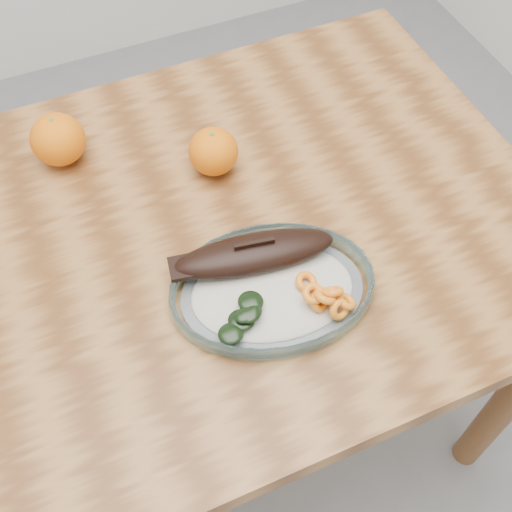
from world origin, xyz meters
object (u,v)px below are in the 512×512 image
plated_meal (271,286)px  orange_left (58,140)px  dining_table (185,273)px  orange_right (213,152)px

plated_meal → orange_left: bearing=130.8°
plated_meal → orange_left: (-0.22, 0.39, 0.03)m
plated_meal → orange_left: size_ratio=6.97×
orange_left → plated_meal: bearing=-61.0°
dining_table → plated_meal: plated_meal is taller
dining_table → orange_right: 0.21m
plated_meal → orange_right: 0.27m
orange_left → orange_right: orange_left is taller
orange_right → plated_meal: bearing=-92.9°
orange_left → orange_right: size_ratio=1.10×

